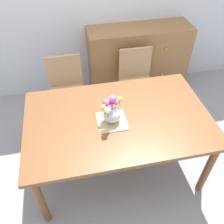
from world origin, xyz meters
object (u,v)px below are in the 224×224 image
dining_table (118,123)px  dresser (138,61)px  chair_right (136,79)px  flower_vase (111,111)px  chair_left (67,87)px

dining_table → dresser: dresser is taller
dresser → chair_right: bearing=-108.4°
dining_table → chair_right: size_ratio=1.94×
dining_table → chair_right: 1.01m
chair_right → flower_vase: (-0.52, -0.93, 0.38)m
dining_table → chair_right: (0.45, 0.89, -0.17)m
chair_left → flower_vase: flower_vase is taller
flower_vase → dresser: bearing=64.0°
dining_table → chair_left: bearing=116.8°
flower_vase → chair_left: bearing=112.2°
dining_table → chair_left: size_ratio=1.94×
dining_table → dresser: bearing=65.9°
chair_right → flower_vase: 1.13m
chair_right → dresser: 0.46m
chair_left → chair_right: bearing=-180.0°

